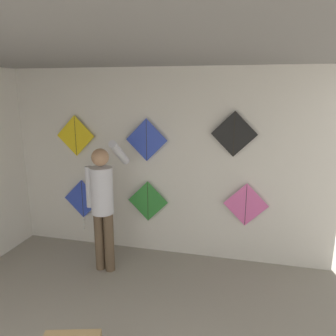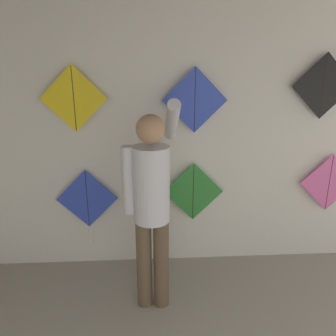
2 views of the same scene
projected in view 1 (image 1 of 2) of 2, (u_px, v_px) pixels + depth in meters
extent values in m
cube|color=silver|center=(153.00, 164.00, 4.92)|extent=(5.22, 0.06, 2.80)
cube|color=gray|center=(79.00, 48.00, 2.63)|extent=(5.22, 4.88, 0.04)
cylinder|color=brown|center=(100.00, 241.00, 4.58)|extent=(0.13, 0.13, 0.85)
cylinder|color=brown|center=(109.00, 242.00, 4.54)|extent=(0.13, 0.13, 0.85)
cylinder|color=silver|center=(102.00, 191.00, 4.38)|extent=(0.30, 0.30, 0.64)
sphere|color=tan|center=(100.00, 157.00, 4.27)|extent=(0.23, 0.23, 0.23)
cylinder|color=silver|center=(90.00, 187.00, 4.43)|extent=(0.11, 0.11, 0.57)
cylinder|color=silver|center=(119.00, 153.00, 4.43)|extent=(0.11, 0.53, 0.41)
cube|color=blue|center=(82.00, 199.00, 5.25)|extent=(0.63, 0.01, 0.63)
cylinder|color=black|center=(82.00, 199.00, 5.25)|extent=(0.01, 0.01, 0.60)
sphere|color=white|center=(84.00, 220.00, 5.32)|extent=(0.04, 0.04, 0.04)
sphere|color=white|center=(84.00, 224.00, 5.34)|extent=(0.04, 0.04, 0.04)
sphere|color=white|center=(84.00, 228.00, 5.36)|extent=(0.04, 0.04, 0.04)
cube|color=#338C38|center=(148.00, 201.00, 4.98)|extent=(0.63, 0.01, 0.63)
cylinder|color=black|center=(148.00, 201.00, 4.98)|extent=(0.01, 0.01, 0.60)
cube|color=pink|center=(246.00, 205.00, 4.63)|extent=(0.63, 0.01, 0.63)
cylinder|color=black|center=(246.00, 205.00, 4.63)|extent=(0.01, 0.01, 0.60)
cube|color=yellow|center=(76.00, 136.00, 5.02)|extent=(0.63, 0.01, 0.63)
cylinder|color=black|center=(75.00, 136.00, 5.02)|extent=(0.01, 0.01, 0.60)
cube|color=blue|center=(146.00, 140.00, 4.76)|extent=(0.63, 0.01, 0.63)
cylinder|color=black|center=(146.00, 140.00, 4.76)|extent=(0.01, 0.01, 0.60)
cube|color=black|center=(234.00, 134.00, 4.44)|extent=(0.63, 0.01, 0.63)
cylinder|color=black|center=(234.00, 134.00, 4.44)|extent=(0.01, 0.01, 0.60)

